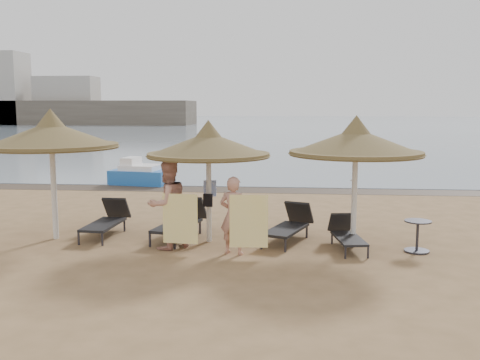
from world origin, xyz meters
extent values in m
plane|color=#947049|center=(0.00, 0.00, 0.00)|extent=(160.00, 160.00, 0.00)
cube|color=slate|center=(0.00, 80.00, 0.01)|extent=(200.00, 140.00, 0.03)
cube|color=#46382B|center=(0.00, 9.40, 0.00)|extent=(200.00, 1.60, 0.01)
cube|color=#645A4D|center=(-45.00, 78.00, 2.00)|extent=(60.00, 10.00, 4.00)
cube|color=#A6A097|center=(-36.00, 77.00, 4.00)|extent=(10.00, 5.00, 8.00)
cylinder|color=silver|center=(-4.23, 1.42, 1.15)|extent=(0.13, 0.13, 2.29)
cone|color=brown|center=(-4.23, 1.42, 2.53)|extent=(3.17, 3.17, 0.60)
cone|color=brown|center=(-4.23, 1.42, 2.89)|extent=(0.76, 0.76, 0.49)
cylinder|color=brown|center=(-4.23, 1.42, 2.25)|extent=(3.10, 3.10, 0.11)
cylinder|color=silver|center=(-0.48, 1.50, 1.05)|extent=(0.12, 0.12, 2.10)
cone|color=brown|center=(-0.48, 1.50, 2.32)|extent=(2.90, 2.90, 0.55)
cone|color=brown|center=(-0.48, 1.50, 2.65)|extent=(0.70, 0.70, 0.45)
cylinder|color=brown|center=(-0.48, 1.50, 2.06)|extent=(2.85, 2.85, 0.10)
cylinder|color=silver|center=(2.87, 1.35, 1.09)|extent=(0.13, 0.13, 2.19)
cone|color=brown|center=(2.87, 1.35, 2.42)|extent=(3.02, 3.02, 0.57)
cone|color=brown|center=(2.87, 1.35, 2.76)|extent=(0.73, 0.73, 0.47)
cylinder|color=brown|center=(2.87, 1.35, 2.15)|extent=(2.96, 2.96, 0.10)
cylinder|color=#2C2B33|center=(-3.45, 0.88, 0.14)|extent=(0.05, 0.05, 0.29)
cylinder|color=#2C2B33|center=(-2.87, 0.85, 0.14)|extent=(0.05, 0.05, 0.29)
cylinder|color=#2C2B33|center=(-3.37, 2.32, 0.14)|extent=(0.05, 0.05, 0.29)
cylinder|color=#2C2B33|center=(-2.80, 2.29, 0.14)|extent=(0.05, 0.05, 0.29)
cube|color=black|center=(-3.12, 1.64, 0.32)|extent=(0.71, 1.57, 0.06)
cube|color=black|center=(-3.07, 2.54, 0.57)|extent=(0.66, 0.47, 0.58)
cylinder|color=#2C2B33|center=(-1.75, 0.85, 0.15)|extent=(0.06, 0.06, 0.31)
cylinder|color=#2C2B33|center=(-1.15, 0.72, 0.15)|extent=(0.06, 0.06, 0.31)
cylinder|color=#2C2B33|center=(-1.43, 2.36, 0.15)|extent=(0.06, 0.06, 0.31)
cylinder|color=#2C2B33|center=(-0.82, 2.23, 0.15)|extent=(0.06, 0.06, 0.31)
cube|color=black|center=(-1.28, 1.59, 0.34)|extent=(1.01, 1.76, 0.07)
cube|color=black|center=(-1.07, 2.54, 0.61)|extent=(0.77, 0.60, 0.62)
cylinder|color=#2C2B33|center=(0.79, 0.90, 0.14)|extent=(0.05, 0.05, 0.29)
cylinder|color=#2C2B33|center=(1.33, 0.70, 0.14)|extent=(0.05, 0.05, 0.29)
cylinder|color=#2C2B33|center=(1.30, 2.25, 0.14)|extent=(0.05, 0.05, 0.29)
cylinder|color=#2C2B33|center=(1.84, 2.05, 0.14)|extent=(0.05, 0.05, 0.29)
cube|color=black|center=(1.34, 1.52, 0.32)|extent=(1.14, 1.67, 0.06)
cube|color=black|center=(1.66, 2.37, 0.57)|extent=(0.75, 0.63, 0.58)
cylinder|color=#2C2B33|center=(2.60, 0.30, 0.12)|extent=(0.04, 0.04, 0.24)
cylinder|color=#2C2B33|center=(3.08, 0.37, 0.12)|extent=(0.04, 0.04, 0.24)
cylinder|color=#2C2B33|center=(2.41, 1.50, 0.12)|extent=(0.04, 0.04, 0.24)
cylinder|color=#2C2B33|center=(2.89, 1.58, 0.12)|extent=(0.04, 0.04, 0.24)
cube|color=black|center=(2.74, 0.98, 0.27)|extent=(0.73, 1.37, 0.05)
cube|color=black|center=(2.62, 1.73, 0.48)|extent=(0.59, 0.45, 0.49)
cylinder|color=#2C2B33|center=(4.23, 1.00, 0.02)|extent=(0.54, 0.54, 0.04)
cylinder|color=#2C2B33|center=(4.23, 1.00, 0.35)|extent=(0.06, 0.06, 0.66)
cylinder|color=#2C2B33|center=(4.23, 1.00, 0.69)|extent=(0.58, 0.58, 0.03)
imported|color=tan|center=(-1.30, 0.78, 1.17)|extent=(1.25, 1.25, 2.33)
imported|color=tan|center=(0.21, 0.46, 0.99)|extent=(1.03, 0.81, 1.98)
cube|color=yellow|center=(-0.95, 0.43, 0.76)|extent=(0.79, 0.09, 1.10)
cube|color=yellow|center=(0.56, 0.21, 0.78)|extent=(0.81, 0.06, 1.14)
cube|color=white|center=(-0.48, 1.68, 1.24)|extent=(0.31, 0.12, 0.38)
cube|color=black|center=(-0.48, 1.34, 1.02)|extent=(0.22, 0.09, 0.30)
cube|color=blue|center=(-4.67, 10.50, 0.29)|extent=(2.54, 1.76, 0.59)
cube|color=white|center=(-4.67, 10.50, 0.66)|extent=(1.67, 1.41, 0.27)
cube|color=white|center=(-5.09, 10.57, 0.91)|extent=(0.69, 1.04, 0.37)
sphere|color=yellow|center=(-4.70, 23.93, 0.18)|extent=(0.36, 0.36, 0.36)
sphere|color=yellow|center=(5.74, 31.78, 0.16)|extent=(0.31, 0.31, 0.31)
camera|label=1|loc=(1.40, -10.78, 3.21)|focal=40.00mm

